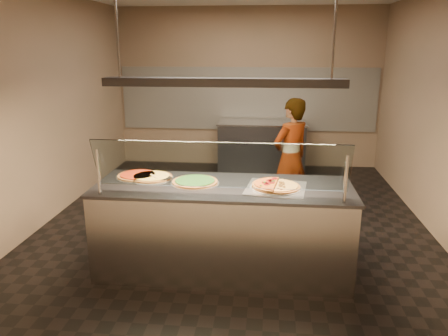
# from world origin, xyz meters

# --- Properties ---
(ground) EXTENTS (5.00, 6.00, 0.02)m
(ground) POSITION_xyz_m (0.00, 0.00, -0.01)
(ground) COLOR black
(ground) RESTS_ON ground
(wall_back) EXTENTS (5.00, 0.02, 3.00)m
(wall_back) POSITION_xyz_m (0.00, 3.01, 1.50)
(wall_back) COLOR #967861
(wall_back) RESTS_ON ground
(wall_front) EXTENTS (5.00, 0.02, 3.00)m
(wall_front) POSITION_xyz_m (0.00, -3.01, 1.50)
(wall_front) COLOR #967861
(wall_front) RESTS_ON ground
(wall_left) EXTENTS (0.02, 6.00, 3.00)m
(wall_left) POSITION_xyz_m (-2.51, 0.00, 1.50)
(wall_left) COLOR #967861
(wall_left) RESTS_ON ground
(wall_right) EXTENTS (0.02, 6.00, 3.00)m
(wall_right) POSITION_xyz_m (2.51, 0.00, 1.50)
(wall_right) COLOR #967861
(wall_right) RESTS_ON ground
(tile_band) EXTENTS (4.90, 0.02, 1.20)m
(tile_band) POSITION_xyz_m (0.00, 2.98, 1.30)
(tile_band) COLOR silver
(tile_band) RESTS_ON wall_back
(serving_counter) EXTENTS (2.59, 0.94, 0.93)m
(serving_counter) POSITION_xyz_m (-0.02, -1.32, 0.47)
(serving_counter) COLOR #B7B7BC
(serving_counter) RESTS_ON ground
(sneeze_guard) EXTENTS (2.35, 0.18, 0.54)m
(sneeze_guard) POSITION_xyz_m (-0.02, -1.66, 1.23)
(sneeze_guard) COLOR #B7B7BC
(sneeze_guard) RESTS_ON serving_counter
(perforated_tray) EXTENTS (0.64, 0.64, 0.01)m
(perforated_tray) POSITION_xyz_m (0.51, -1.36, 0.94)
(perforated_tray) COLOR silver
(perforated_tray) RESTS_ON serving_counter
(half_pizza_pepperoni) EXTENTS (0.30, 0.50, 0.05)m
(half_pizza_pepperoni) POSITION_xyz_m (0.39, -1.35, 0.96)
(half_pizza_pepperoni) COLOR brown
(half_pizza_pepperoni) RESTS_ON perforated_tray
(half_pizza_sausage) EXTENTS (0.30, 0.50, 0.04)m
(half_pizza_sausage) POSITION_xyz_m (0.62, -1.36, 0.96)
(half_pizza_sausage) COLOR brown
(half_pizza_sausage) RESTS_ON perforated_tray
(pizza_spinach) EXTENTS (0.49, 0.49, 0.03)m
(pizza_spinach) POSITION_xyz_m (-0.31, -1.27, 0.95)
(pizza_spinach) COLOR silver
(pizza_spinach) RESTS_ON serving_counter
(pizza_cheese) EXTENTS (0.46, 0.46, 0.03)m
(pizza_cheese) POSITION_xyz_m (-0.80, -1.14, 0.94)
(pizza_cheese) COLOR silver
(pizza_cheese) RESTS_ON serving_counter
(pizza_tomato) EXTENTS (0.46, 0.46, 0.03)m
(pizza_tomato) POSITION_xyz_m (-0.96, -1.10, 0.94)
(pizza_tomato) COLOR silver
(pizza_tomato) RESTS_ON serving_counter
(pizza_spatula) EXTENTS (0.27, 0.18, 0.02)m
(pizza_spatula) POSITION_xyz_m (-0.71, -1.19, 0.96)
(pizza_spatula) COLOR #B7B7BC
(pizza_spatula) RESTS_ON pizza_spinach
(prep_table) EXTENTS (1.62, 0.74, 0.93)m
(prep_table) POSITION_xyz_m (0.30, 2.55, 0.47)
(prep_table) COLOR #3F3F45
(prep_table) RESTS_ON ground
(worker) EXTENTS (0.70, 0.68, 1.62)m
(worker) POSITION_xyz_m (0.73, 0.37, 0.81)
(worker) COLOR #38343D
(worker) RESTS_ON ground
(heat_lamp_housing) EXTENTS (2.30, 0.18, 0.08)m
(heat_lamp_housing) POSITION_xyz_m (-0.02, -1.32, 1.95)
(heat_lamp_housing) COLOR #3F3F45
(heat_lamp_housing) RESTS_ON ceiling
(lamp_rod_left) EXTENTS (0.02, 0.02, 1.01)m
(lamp_rod_left) POSITION_xyz_m (-1.02, -1.32, 2.50)
(lamp_rod_left) COLOR #B7B7BC
(lamp_rod_left) RESTS_ON ceiling
(lamp_rod_right) EXTENTS (0.02, 0.02, 1.01)m
(lamp_rod_right) POSITION_xyz_m (0.98, -1.32, 2.50)
(lamp_rod_right) COLOR #B7B7BC
(lamp_rod_right) RESTS_ON ceiling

